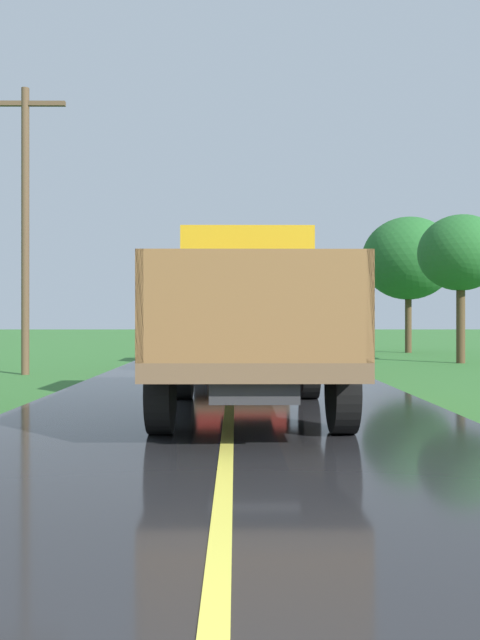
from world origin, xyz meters
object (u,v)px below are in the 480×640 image
(banana_truck_far, at_px, (240,318))
(roadside_tree_far_left, at_px, (408,259))
(utility_pole_roadside, at_px, (25,220))
(banana_truck_near, at_px, (249,316))
(roadside_tree_near_left, at_px, (461,253))

(banana_truck_far, bearing_deg, roadside_tree_far_left, 50.56)
(utility_pole_roadside, bearing_deg, banana_truck_far, 23.67)
(banana_truck_near, bearing_deg, banana_truck_far, 90.42)
(banana_truck_near, bearing_deg, roadside_tree_far_left, 68.15)
(utility_pole_roadside, relative_size, roadside_tree_near_left, 1.52)
(utility_pole_roadside, xyz_separation_m, roadside_tree_near_left, (12.73, 4.41, -0.40))
(banana_truck_far, xyz_separation_m, roadside_tree_near_left, (7.20, 1.99, 2.10))
(banana_truck_near, distance_m, utility_pole_roadside, 9.15)
(banana_truck_far, distance_m, utility_pole_roadside, 6.54)
(roadside_tree_near_left, relative_size, roadside_tree_far_left, 0.83)
(utility_pole_roadside, height_order, roadside_tree_far_left, utility_pole_roadside)
(utility_pole_roadside, bearing_deg, roadside_tree_far_left, 41.39)
(banana_truck_near, xyz_separation_m, roadside_tree_far_left, (7.26, 18.12, 2.60))
(banana_truck_near, xyz_separation_m, utility_pole_roadside, (-5.60, 6.78, 2.51))
(banana_truck_far, height_order, roadside_tree_far_left, roadside_tree_far_left)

